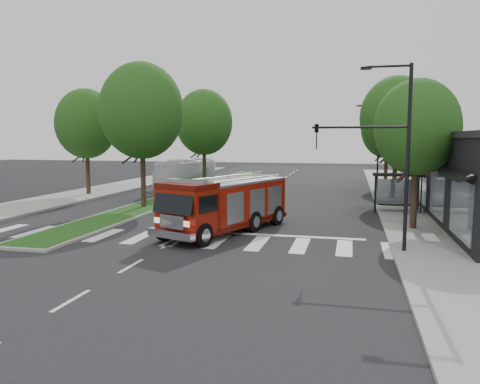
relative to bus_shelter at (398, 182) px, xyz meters
name	(u,v)px	position (x,y,z in m)	size (l,w,h in m)	color
ground	(197,228)	(-11.20, -8.15, -2.04)	(140.00, 140.00, 0.00)	black
sidewalk_right	(414,208)	(1.30, 1.85, -1.96)	(5.00, 80.00, 0.15)	gray
sidewalk_left	(70,197)	(-25.70, 1.85, -1.96)	(5.00, 80.00, 0.15)	gray
median	(198,189)	(-17.20, 9.85, -1.96)	(3.00, 50.00, 0.15)	gray
bus_shelter	(398,182)	(0.00, 0.00, 0.00)	(3.20, 1.60, 2.61)	black
tree_right_near	(417,127)	(0.30, -6.15, 3.47)	(4.40, 4.40, 8.05)	black
tree_right_mid	(397,118)	(0.30, 5.85, 4.45)	(5.60, 5.60, 9.72)	black
tree_right_far	(387,129)	(0.30, 15.85, 3.80)	(5.00, 5.00, 8.73)	black
tree_median_near	(142,111)	(-17.20, -2.15, 4.77)	(5.80, 5.80, 10.16)	black
tree_median_far	(204,122)	(-17.20, 11.85, 4.45)	(5.60, 5.60, 9.72)	black
tree_left_mid	(86,124)	(-25.20, 3.85, 4.12)	(5.20, 5.20, 9.16)	black
streetlight_right_near	(386,145)	(-1.59, -11.65, 2.63)	(4.08, 0.22, 8.00)	black
streetlight_right_far	(377,143)	(-0.85, 11.85, 2.44)	(2.11, 0.20, 8.00)	black
fire_engine	(226,205)	(-9.36, -8.89, -0.59)	(5.53, 9.05, 3.02)	#4E0B04
city_bus	(187,172)	(-19.70, 13.56, -0.64)	(2.34, 10.02, 2.79)	silver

